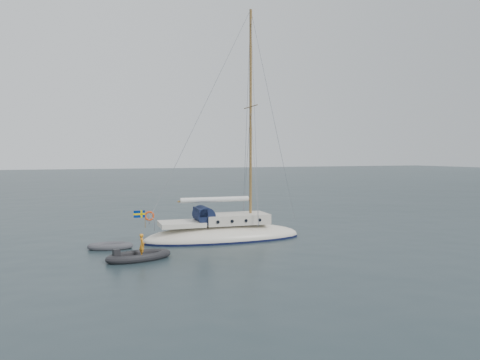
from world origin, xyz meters
name	(u,v)px	position (x,y,z in m)	size (l,w,h in m)	color
ground	(248,238)	(0.00, 0.00, 0.00)	(300.00, 300.00, 0.00)	black
sailboat	(224,222)	(-1.70, -0.07, 1.13)	(10.49, 3.14, 14.95)	beige
dinghy	(110,246)	(-8.58, -0.34, 0.16)	(2.53, 1.14, 0.36)	#45454A
rib	(139,256)	(-7.55, -3.63, 0.21)	(3.48, 1.58, 1.33)	black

